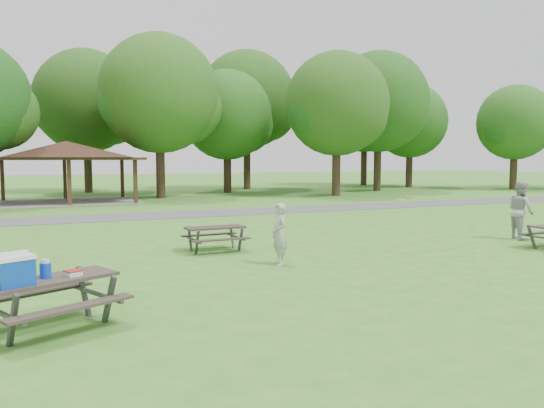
{
  "coord_description": "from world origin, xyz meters",
  "views": [
    {
      "loc": [
        -5.62,
        -10.98,
        2.73
      ],
      "look_at": [
        1.0,
        4.0,
        1.3
      ],
      "focal_mm": 35.0,
      "sensor_mm": 36.0,
      "label": 1
    }
  ],
  "objects_px": {
    "frisbee_thrower": "(279,234)",
    "frisbee_catcher": "(521,210)",
    "picnic_table_middle": "(215,233)",
    "picnic_table_near": "(40,283)"
  },
  "relations": [
    {
      "from": "picnic_table_near",
      "to": "frisbee_thrower",
      "type": "height_order",
      "value": "frisbee_thrower"
    },
    {
      "from": "frisbee_thrower",
      "to": "picnic_table_near",
      "type": "bearing_deg",
      "value": -57.95
    },
    {
      "from": "picnic_table_near",
      "to": "frisbee_thrower",
      "type": "distance_m",
      "value": 6.51
    },
    {
      "from": "frisbee_thrower",
      "to": "frisbee_catcher",
      "type": "height_order",
      "value": "frisbee_catcher"
    },
    {
      "from": "frisbee_thrower",
      "to": "picnic_table_middle",
      "type": "bearing_deg",
      "value": -159.8
    },
    {
      "from": "frisbee_thrower",
      "to": "frisbee_catcher",
      "type": "bearing_deg",
      "value": 95.35
    },
    {
      "from": "picnic_table_middle",
      "to": "frisbee_catcher",
      "type": "relative_size",
      "value": 0.89
    },
    {
      "from": "picnic_table_near",
      "to": "frisbee_catcher",
      "type": "bearing_deg",
      "value": 14.92
    },
    {
      "from": "picnic_table_near",
      "to": "picnic_table_middle",
      "type": "xyz_separation_m",
      "value": [
        4.73,
        5.91,
        -0.25
      ]
    },
    {
      "from": "picnic_table_middle",
      "to": "frisbee_catcher",
      "type": "bearing_deg",
      "value": -11.06
    }
  ]
}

